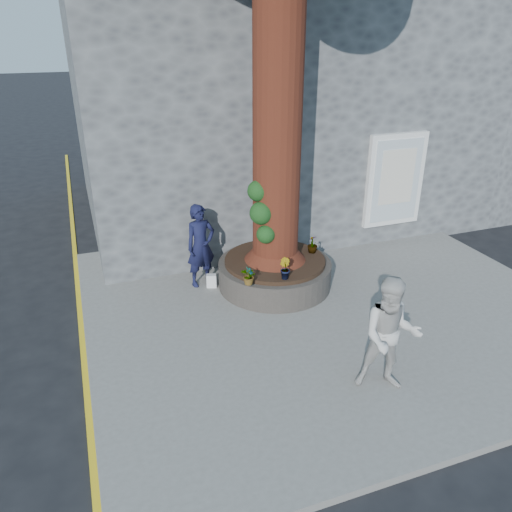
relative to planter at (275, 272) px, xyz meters
name	(u,v)px	position (x,y,z in m)	size (l,w,h in m)	color
ground	(275,351)	(-0.80, -2.00, -0.41)	(120.00, 120.00, 0.00)	black
pavement	(327,305)	(0.70, -1.00, -0.35)	(9.00, 8.00, 0.12)	slate
yellow_line	(84,355)	(-3.85, -1.00, -0.41)	(0.10, 30.00, 0.01)	yellow
stone_shop	(263,98)	(1.70, 5.20, 2.75)	(10.30, 8.30, 6.30)	#4B4D50
neighbour_shop	(487,92)	(9.70, 5.20, 2.59)	(6.00, 8.00, 6.00)	#4B4D50
planter	(275,272)	(0.00, 0.00, 0.00)	(2.30, 2.30, 0.60)	black
man	(201,246)	(-1.39, 0.57, 0.57)	(0.63, 0.41, 1.73)	#131534
woman	(390,335)	(0.34, -3.51, 0.60)	(0.87, 0.68, 1.79)	beige
shopping_bag	(211,281)	(-1.25, 0.37, -0.15)	(0.20, 0.12, 0.28)	white
plant_a	(249,276)	(-0.85, -0.85, 0.48)	(0.18, 0.12, 0.35)	gray
plant_b	(285,269)	(-0.16, -0.85, 0.51)	(0.22, 0.21, 0.40)	gray
plant_c	(313,244)	(0.85, 0.03, 0.49)	(0.21, 0.21, 0.37)	gray
plant_d	(249,276)	(-0.85, -0.85, 0.47)	(0.30, 0.26, 0.33)	gray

